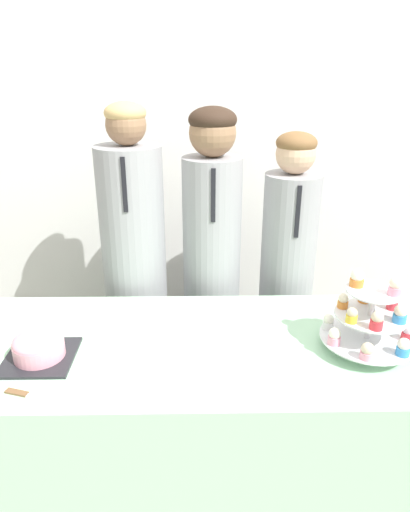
{
  "coord_description": "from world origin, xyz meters",
  "views": [
    {
      "loc": [
        -0.03,
        -1.01,
        1.66
      ],
      "look_at": [
        -0.01,
        0.39,
        1.09
      ],
      "focal_mm": 32.0,
      "sensor_mm": 36.0,
      "label": 1
    }
  ],
  "objects": [
    {
      "name": "cake_knife",
      "position": [
        -0.53,
        0.08,
        0.77
      ],
      "size": [
        0.23,
        0.09,
        0.01
      ],
      "rotation": [
        0.0,
        0.0,
        -0.29
      ],
      "color": "silver",
      "rests_on": "table"
    },
    {
      "name": "student_1",
      "position": [
        0.03,
        0.9,
        0.75
      ],
      "size": [
        0.26,
        0.26,
        1.52
      ],
      "color": "#939399",
      "rests_on": "ground_plane"
    },
    {
      "name": "wall_back",
      "position": [
        0.0,
        1.38,
        1.35
      ],
      "size": [
        9.0,
        0.06,
        2.7
      ],
      "color": "silver",
      "rests_on": "ground_plane"
    },
    {
      "name": "student_0",
      "position": [
        -0.32,
        0.9,
        0.73
      ],
      "size": [
        0.28,
        0.29,
        1.54
      ],
      "color": "#939399",
      "rests_on": "ground_plane"
    },
    {
      "name": "cupcake_stand",
      "position": [
        0.54,
        0.31,
        0.89
      ],
      "size": [
        0.31,
        0.31,
        0.28
      ],
      "color": "silver",
      "rests_on": "table"
    },
    {
      "name": "round_cake",
      "position": [
        -0.56,
        0.27,
        0.82
      ],
      "size": [
        0.23,
        0.23,
        0.1
      ],
      "color": "#232328",
      "rests_on": "table"
    },
    {
      "name": "table",
      "position": [
        0.0,
        0.35,
        0.39
      ],
      "size": [
        1.78,
        0.71,
        0.77
      ],
      "color": "#A8DBB2",
      "rests_on": "ground_plane"
    },
    {
      "name": "student_2",
      "position": [
        0.38,
        0.9,
        0.69
      ],
      "size": [
        0.25,
        0.25,
        1.42
      ],
      "color": "#939399",
      "rests_on": "ground_plane"
    }
  ]
}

